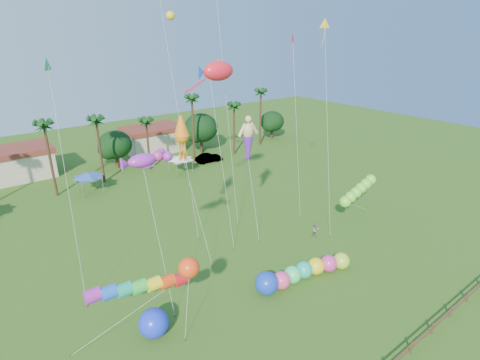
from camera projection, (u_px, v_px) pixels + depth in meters
ground at (318, 324)px, 29.36m from camera, size 160.00×160.00×0.00m
tree_line at (132, 142)px, 62.18m from camera, size 69.46×8.91×11.00m
buildings_row at (82, 154)px, 63.66m from camera, size 35.00×7.00×4.00m
tent_row at (89, 176)px, 51.67m from camera, size 31.00×4.00×0.60m
car_b at (209, 158)px, 65.47m from camera, size 4.81×2.06×1.54m
spectator_b at (316, 230)px, 41.49m from camera, size 0.96×0.83×1.67m
caterpillar_inflatable at (300, 272)px, 34.14m from camera, size 10.20×3.60×2.08m
blue_ball at (154, 323)px, 27.86m from camera, size 2.25×2.25×2.25m
rainbow_tube at (159, 288)px, 27.81m from camera, size 10.28×2.55×4.10m
green_worm at (345, 202)px, 43.13m from camera, size 9.59×2.92×3.88m
orange_ball_kite at (189, 268)px, 26.69m from camera, size 1.96×1.73×6.42m
merman_kite at (248, 142)px, 40.53m from camera, size 2.36×4.45×12.63m
fish_kite at (218, 71)px, 37.51m from camera, size 5.43×6.58×18.73m
squid_kite at (182, 137)px, 34.56m from camera, size 1.84×4.88×14.35m
lobster_kite at (142, 161)px, 27.55m from camera, size 3.87×4.21×13.23m
delta_kite_red at (293, 42)px, 42.16m from camera, size 2.05×4.60×21.20m
delta_kite_yellow at (325, 28)px, 37.68m from camera, size 2.04×4.71×22.63m
delta_kite_green at (48, 70)px, 27.63m from camera, size 1.65×4.45×19.62m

